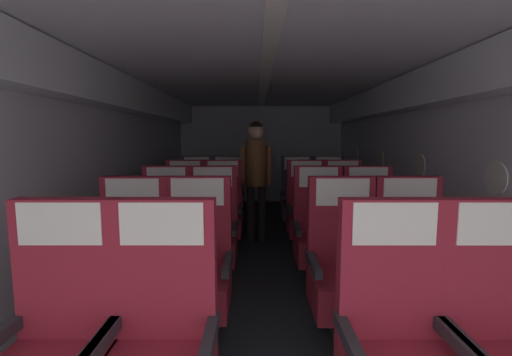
% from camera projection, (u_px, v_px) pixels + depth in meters
% --- Properties ---
extents(ground, '(3.85, 7.94, 0.02)m').
position_uv_depth(ground, '(264.00, 260.00, 4.07)').
color(ground, '#23282D').
extents(fuselage_shell, '(3.73, 7.59, 2.19)m').
position_uv_depth(fuselage_shell, '(264.00, 126.00, 4.17)').
color(fuselage_shell, silver).
rests_on(fuselage_shell, ground).
extents(seat_a_left_window, '(0.51, 0.51, 1.16)m').
position_uv_depth(seat_a_left_window, '(54.00, 351.00, 1.54)').
color(seat_a_left_window, '#38383D').
rests_on(seat_a_left_window, ground).
extents(seat_a_left_aisle, '(0.51, 0.51, 1.16)m').
position_uv_depth(seat_a_left_aisle, '(158.00, 351.00, 1.54)').
color(seat_a_left_aisle, '#38383D').
rests_on(seat_a_left_aisle, ground).
extents(seat_a_right_aisle, '(0.51, 0.51, 1.16)m').
position_uv_depth(seat_a_right_aisle, '(503.00, 350.00, 1.54)').
color(seat_a_right_aisle, '#38383D').
rests_on(seat_a_right_aisle, ground).
extents(seat_a_right_window, '(0.51, 0.51, 1.16)m').
position_uv_depth(seat_a_right_window, '(396.00, 350.00, 1.54)').
color(seat_a_right_window, '#38383D').
rests_on(seat_a_right_window, ground).
extents(seat_b_left_window, '(0.51, 0.51, 1.16)m').
position_uv_depth(seat_b_left_window, '(130.00, 271.00, 2.45)').
color(seat_b_left_window, '#38383D').
rests_on(seat_b_left_window, ground).
extents(seat_b_left_aisle, '(0.51, 0.51, 1.16)m').
position_uv_depth(seat_b_left_aisle, '(196.00, 270.00, 2.47)').
color(seat_b_left_aisle, '#38383D').
rests_on(seat_b_left_aisle, ground).
extents(seat_b_right_aisle, '(0.51, 0.51, 1.16)m').
position_uv_depth(seat_b_right_aisle, '(411.00, 270.00, 2.48)').
color(seat_b_right_aisle, '#38383D').
rests_on(seat_b_right_aisle, ground).
extents(seat_b_right_window, '(0.51, 0.51, 1.16)m').
position_uv_depth(seat_b_right_window, '(343.00, 271.00, 2.46)').
color(seat_b_right_window, '#38383D').
rests_on(seat_b_right_window, ground).
extents(seat_c_left_window, '(0.51, 0.51, 1.16)m').
position_uv_depth(seat_c_left_window, '(164.00, 234.00, 3.40)').
color(seat_c_left_window, '#38383D').
rests_on(seat_c_left_window, ground).
extents(seat_c_left_aisle, '(0.51, 0.51, 1.16)m').
position_uv_depth(seat_c_left_aisle, '(211.00, 234.00, 3.41)').
color(seat_c_left_aisle, '#38383D').
rests_on(seat_c_left_aisle, ground).
extents(seat_c_right_aisle, '(0.51, 0.51, 1.16)m').
position_uv_depth(seat_c_right_aisle, '(368.00, 234.00, 3.40)').
color(seat_c_right_aisle, '#38383D').
rests_on(seat_c_right_aisle, ground).
extents(seat_c_right_window, '(0.51, 0.51, 1.16)m').
position_uv_depth(seat_c_right_window, '(318.00, 234.00, 3.41)').
color(seat_c_right_window, '#38383D').
rests_on(seat_c_right_window, ground).
extents(seat_d_left_window, '(0.51, 0.51, 1.16)m').
position_uv_depth(seat_d_left_window, '(183.00, 213.00, 4.33)').
color(seat_d_left_window, '#38383D').
rests_on(seat_d_left_window, ground).
extents(seat_d_left_aisle, '(0.51, 0.51, 1.16)m').
position_uv_depth(seat_d_left_aisle, '(221.00, 214.00, 4.32)').
color(seat_d_left_aisle, '#38383D').
rests_on(seat_d_left_aisle, ground).
extents(seat_d_right_aisle, '(0.51, 0.51, 1.16)m').
position_uv_depth(seat_d_right_aisle, '(342.00, 213.00, 4.33)').
color(seat_d_right_aisle, '#38383D').
rests_on(seat_d_right_aisle, ground).
extents(seat_d_right_window, '(0.51, 0.51, 1.16)m').
position_uv_depth(seat_d_right_window, '(305.00, 213.00, 4.34)').
color(seat_d_right_window, '#38383D').
rests_on(seat_d_right_window, ground).
extents(seat_e_left_window, '(0.51, 0.51, 1.16)m').
position_uv_depth(seat_e_left_window, '(195.00, 200.00, 5.25)').
color(seat_e_left_window, '#38383D').
rests_on(seat_e_left_window, ground).
extents(seat_e_left_aisle, '(0.51, 0.51, 1.16)m').
position_uv_depth(seat_e_left_aisle, '(227.00, 200.00, 5.25)').
color(seat_e_left_aisle, '#38383D').
rests_on(seat_e_left_aisle, ground).
extents(seat_e_right_aisle, '(0.51, 0.51, 1.16)m').
position_uv_depth(seat_e_right_aisle, '(328.00, 200.00, 5.27)').
color(seat_e_right_aisle, '#38383D').
rests_on(seat_e_right_aisle, ground).
extents(seat_e_right_window, '(0.51, 0.51, 1.16)m').
position_uv_depth(seat_e_right_window, '(296.00, 200.00, 5.28)').
color(seat_e_right_window, '#38383D').
rests_on(seat_e_right_window, ground).
extents(flight_attendant, '(0.43, 0.28, 1.66)m').
position_uv_depth(flight_attendant, '(255.00, 168.00, 4.70)').
color(flight_attendant, black).
rests_on(flight_attendant, ground).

